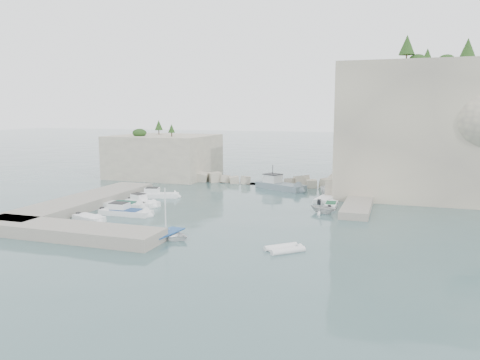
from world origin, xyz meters
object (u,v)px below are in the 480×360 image
(motorboat_e, at_px, (89,221))
(rowboat, at_px, (166,238))
(motorboat_b, at_px, (143,205))
(tender_east_c, at_px, (325,201))
(inflatable_dinghy, at_px, (284,251))
(motorboat_a, at_px, (158,197))
(work_boat, at_px, (280,189))
(tender_east_d, at_px, (336,198))
(tender_east_a, at_px, (323,213))
(tender_east_b, at_px, (331,208))
(motorboat_d, at_px, (126,215))
(motorboat_c, at_px, (124,207))

(motorboat_e, relative_size, rowboat, 0.87)
(motorboat_b, height_order, rowboat, motorboat_b)
(tender_east_c, bearing_deg, inflatable_dinghy, -170.94)
(motorboat_a, relative_size, inflatable_dinghy, 1.77)
(work_boat, bearing_deg, tender_east_d, -1.14)
(tender_east_a, distance_m, tender_east_b, 3.31)
(tender_east_c, bearing_deg, tender_east_b, -152.80)
(motorboat_d, bearing_deg, tender_east_d, 39.52)
(inflatable_dinghy, height_order, work_boat, work_boat)
(motorboat_d, xyz_separation_m, rowboat, (8.46, -7.00, 0.00))
(rowboat, distance_m, tender_east_c, 24.09)
(motorboat_c, xyz_separation_m, inflatable_dinghy, (21.66, -10.78, 0.00))
(motorboat_e, distance_m, inflatable_dinghy, 21.56)
(motorboat_c, bearing_deg, tender_east_d, 27.29)
(tender_east_c, bearing_deg, motorboat_c, 126.20)
(tender_east_d, bearing_deg, work_boat, 82.09)
(motorboat_d, bearing_deg, inflatable_dinghy, -21.56)
(rowboat, height_order, tender_east_a, tender_east_a)
(motorboat_b, xyz_separation_m, tender_east_a, (20.97, 2.43, 0.00))
(motorboat_b, bearing_deg, tender_east_c, 45.90)
(motorboat_a, bearing_deg, tender_east_d, -0.66)
(tender_east_b, height_order, tender_east_d, tender_east_d)
(motorboat_d, xyz_separation_m, inflatable_dinghy, (19.20, -7.31, 0.00))
(motorboat_e, distance_m, tender_east_c, 27.96)
(motorboat_c, distance_m, rowboat, 15.13)
(motorboat_c, height_order, tender_east_d, tender_east_d)
(motorboat_c, bearing_deg, tender_east_b, 14.41)
(motorboat_a, xyz_separation_m, tender_east_b, (22.06, 0.70, 0.00))
(motorboat_a, bearing_deg, tender_east_a, -24.83)
(motorboat_d, distance_m, motorboat_e, 4.15)
(motorboat_a, relative_size, tender_east_d, 1.26)
(motorboat_c, relative_size, tender_east_d, 1.17)
(motorboat_a, height_order, tender_east_c, motorboat_a)
(inflatable_dinghy, xyz_separation_m, tender_east_b, (1.19, 18.25, 0.00))
(motorboat_d, height_order, tender_east_b, motorboat_d)
(motorboat_a, height_order, tender_east_b, motorboat_a)
(motorboat_d, bearing_deg, tender_east_c, 36.46)
(motorboat_d, relative_size, tender_east_b, 1.67)
(tender_east_c, bearing_deg, motorboat_e, 139.63)
(tender_east_b, height_order, tender_east_c, same)
(motorboat_d, distance_m, rowboat, 10.98)
(motorboat_b, relative_size, motorboat_d, 0.80)
(motorboat_a, xyz_separation_m, work_boat, (13.49, 11.24, 0.00))
(motorboat_c, xyz_separation_m, tender_east_b, (22.86, 7.48, 0.00))
(inflatable_dinghy, xyz_separation_m, tender_east_c, (0.01, 21.88, 0.00))
(motorboat_e, xyz_separation_m, tender_east_a, (21.99, 11.28, 0.00))
(inflatable_dinghy, bearing_deg, motorboat_e, 127.87)
(inflatable_dinghy, xyz_separation_m, tender_east_d, (0.97, 24.38, 0.00))
(motorboat_b, bearing_deg, rowboat, -31.08)
(rowboat, xyz_separation_m, tender_east_d, (11.71, 24.07, 0.00))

